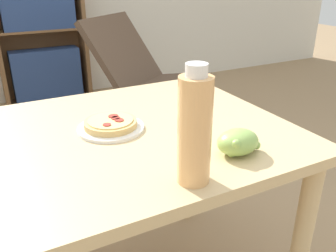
% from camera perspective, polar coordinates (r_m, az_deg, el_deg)
% --- Properties ---
extents(dining_table, '(1.12, 0.85, 0.75)m').
position_cam_1_polar(dining_table, '(1.17, -8.77, -5.91)').
color(dining_table, '#D1B27F').
rests_on(dining_table, ground_plane).
extents(pizza_on_plate, '(0.21, 0.21, 0.04)m').
position_cam_1_polar(pizza_on_plate, '(1.14, -9.17, 0.15)').
color(pizza_on_plate, white).
rests_on(pizza_on_plate, dining_table).
extents(grape_bunch, '(0.13, 0.10, 0.07)m').
position_cam_1_polar(grape_bunch, '(0.99, 11.23, -2.56)').
color(grape_bunch, '#93BC5B').
rests_on(grape_bunch, dining_table).
extents(drink_bottle, '(0.08, 0.08, 0.29)m').
position_cam_1_polar(drink_bottle, '(0.81, 4.29, -0.55)').
color(drink_bottle, '#EFB270').
rests_on(drink_bottle, dining_table).
extents(lounge_chair_far, '(0.92, 0.99, 0.88)m').
position_cam_1_polar(lounge_chair_far, '(2.94, -4.20, 5.36)').
color(lounge_chair_far, black).
rests_on(lounge_chair_far, ground_plane).
extents(bookshelf, '(0.81, 0.27, 1.40)m').
position_cam_1_polar(bookshelf, '(3.64, -19.66, 13.41)').
color(bookshelf, brown).
rests_on(bookshelf, ground_plane).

